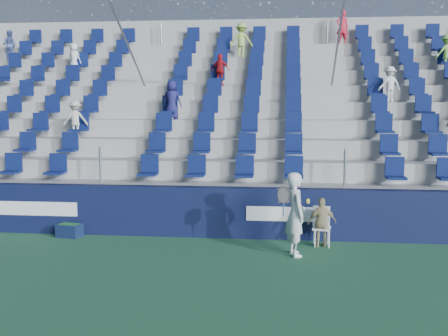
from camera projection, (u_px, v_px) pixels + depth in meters
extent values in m
plane|color=#2A623E|center=(196.00, 277.00, 10.29)|extent=(70.00, 70.00, 0.00)
cube|color=#0E1435|center=(217.00, 212.00, 13.33)|extent=(24.00, 0.30, 1.20)
cube|color=white|center=(14.00, 208.00, 13.72)|extent=(3.20, 0.02, 0.34)
cube|color=white|center=(281.00, 214.00, 13.00)|extent=(1.60, 0.02, 0.34)
cube|color=#A2A29C|center=(220.00, 208.00, 13.90)|extent=(24.00, 0.85, 1.20)
cube|color=#A2A29C|center=(224.00, 192.00, 14.71)|extent=(24.00, 0.85, 1.70)
cube|color=#A2A29C|center=(227.00, 178.00, 15.52)|extent=(24.00, 0.85, 2.20)
cube|color=#A2A29C|center=(230.00, 166.00, 16.33)|extent=(24.00, 0.85, 2.70)
cube|color=#A2A29C|center=(233.00, 155.00, 17.14)|extent=(24.00, 0.85, 3.20)
cube|color=#A2A29C|center=(236.00, 145.00, 17.95)|extent=(24.00, 0.85, 3.70)
cube|color=#A2A29C|center=(238.00, 135.00, 18.76)|extent=(24.00, 0.85, 4.20)
cube|color=#A2A29C|center=(240.00, 127.00, 19.57)|extent=(24.00, 0.85, 4.70)
cube|color=#A2A29C|center=(242.00, 119.00, 20.38)|extent=(24.00, 0.85, 5.20)
cube|color=#A2A29C|center=(244.00, 105.00, 20.98)|extent=(24.00, 0.50, 6.20)
cube|color=#0C184A|center=(220.00, 170.00, 13.79)|extent=(16.05, 0.50, 0.70)
cube|color=#0C184A|center=(224.00, 147.00, 14.57)|extent=(16.05, 0.50, 0.70)
cube|color=#0C184A|center=(227.00, 126.00, 15.35)|extent=(16.05, 0.50, 0.70)
cube|color=#0C184A|center=(231.00, 107.00, 16.13)|extent=(16.05, 0.50, 0.70)
cube|color=#0C184A|center=(233.00, 90.00, 16.91)|extent=(16.05, 0.50, 0.70)
cube|color=#0C184A|center=(236.00, 75.00, 17.69)|extent=(16.05, 0.50, 0.70)
cube|color=#0C184A|center=(238.00, 61.00, 18.47)|extent=(16.05, 0.50, 0.70)
cube|color=#0C184A|center=(240.00, 48.00, 19.25)|extent=(16.05, 0.50, 0.70)
cube|color=#0C184A|center=(242.00, 36.00, 20.03)|extent=(16.05, 0.50, 0.70)
cylinder|color=gray|center=(136.00, 64.00, 17.15)|extent=(0.06, 7.68, 4.55)
cylinder|color=gray|center=(335.00, 63.00, 16.48)|extent=(0.06, 7.68, 4.55)
imported|color=white|center=(390.00, 84.00, 16.33)|extent=(0.76, 0.58, 1.04)
imported|color=#1B1A4E|center=(172.00, 100.00, 16.24)|extent=(0.60, 0.44, 1.12)
imported|color=#9EC54F|center=(241.00, 41.00, 19.17)|extent=(0.80, 0.51, 1.18)
imported|color=white|center=(74.00, 58.00, 19.02)|extent=(0.56, 0.45, 0.98)
imported|color=#80C950|center=(447.00, 52.00, 17.67)|extent=(0.81, 0.60, 1.12)
imported|color=beige|center=(75.00, 119.00, 15.75)|extent=(0.76, 0.58, 1.05)
imported|color=red|center=(342.00, 27.00, 19.57)|extent=(0.48, 0.36, 1.18)
imported|color=red|center=(220.00, 70.00, 17.68)|extent=(0.64, 0.42, 1.01)
imported|color=#3F518B|center=(9.00, 45.00, 20.10)|extent=(0.53, 0.42, 1.06)
imported|color=silver|center=(295.00, 214.00, 11.68)|extent=(0.58, 0.73, 1.76)
cylinder|color=navy|center=(283.00, 210.00, 11.45)|extent=(0.03, 0.03, 0.28)
torus|color=black|center=(284.00, 195.00, 11.41)|extent=(0.30, 0.17, 0.28)
plane|color=#262626|center=(284.00, 195.00, 11.41)|extent=(0.30, 0.16, 0.29)
sphere|color=yellow|center=(308.00, 202.00, 11.42)|extent=(0.07, 0.07, 0.07)
sphere|color=yellow|center=(308.00, 200.00, 11.48)|extent=(0.07, 0.07, 0.07)
cube|color=white|center=(322.00, 228.00, 12.49)|extent=(0.44, 0.44, 0.04)
cube|color=white|center=(321.00, 216.00, 12.64)|extent=(0.38, 0.10, 0.47)
cylinder|color=white|center=(315.00, 239.00, 12.38)|extent=(0.03, 0.03, 0.38)
cylinder|color=white|center=(329.00, 239.00, 12.35)|extent=(0.03, 0.03, 0.38)
cylinder|color=white|center=(314.00, 236.00, 12.69)|extent=(0.03, 0.03, 0.38)
cylinder|color=white|center=(328.00, 236.00, 12.65)|extent=(0.03, 0.03, 0.38)
imported|color=tan|center=(322.00, 222.00, 12.43)|extent=(0.69, 0.40, 1.10)
cube|color=#101C3D|center=(70.00, 231.00, 13.37)|extent=(0.63, 0.48, 0.31)
cube|color=#1E662D|center=(69.00, 228.00, 13.37)|extent=(0.51, 0.36, 0.18)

